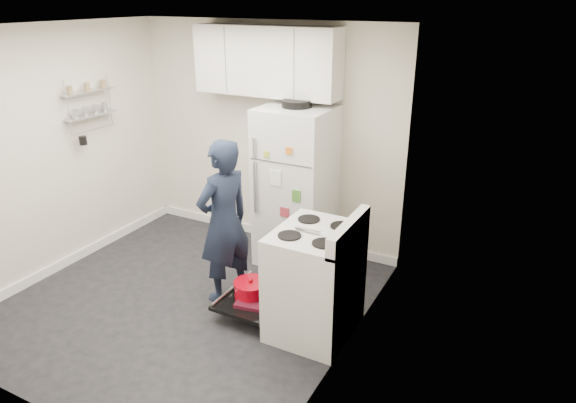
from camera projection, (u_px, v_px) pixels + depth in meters
The scene contains 7 objects.
room at pixel (177, 181), 4.53m from camera, with size 3.21×3.21×2.51m.
electric_range at pixel (314, 283), 4.35m from camera, with size 0.66×0.76×1.10m.
open_oven_door at pixel (253, 293), 4.70m from camera, with size 0.55×0.70×0.23m.
refrigerator at pixel (296, 186), 5.42m from camera, with size 0.72×0.74×1.77m.
upper_cabinets at pixel (267, 61), 5.29m from camera, with size 1.60×0.33×0.70m, color silver.
wall_shelf_rack at pixel (89, 104), 5.37m from camera, with size 0.14×0.60×0.61m.
person at pixel (224, 222), 4.72m from camera, with size 0.58×0.38×1.58m, color #161E32.
Camera 1 is at (2.82, -3.29, 2.74)m, focal length 32.00 mm.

